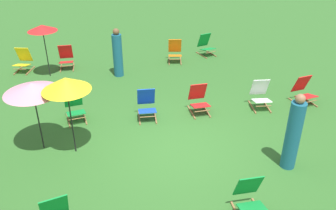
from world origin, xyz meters
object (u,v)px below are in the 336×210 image
object	(u,v)px
deckchair_4	(260,95)
deckchair_8	(75,107)
umbrella_0	(32,88)
deckchair_2	(304,91)
deckchair_7	(66,58)
deckchair_5	(199,100)
deckchair_0	(23,61)
umbrella_1	(66,84)
deckchair_6	(250,199)
deckchair_12	(206,45)
deckchair_9	(147,105)
person_0	(293,134)
deckchair_10	(175,52)
person_1	(118,54)
umbrella_2	(42,28)

from	to	relation	value
deckchair_4	deckchair_8	distance (m)	5.23
umbrella_0	deckchair_4	bearing A→B (deg)	8.74
deckchair_2	deckchair_7	xyz separation A→B (m)	(-6.98, 4.09, 0.00)
deckchair_7	deckchair_5	bearing A→B (deg)	-46.24
deckchair_0	umbrella_1	world-z (taller)	umbrella_1
deckchair_0	deckchair_6	size ratio (longest dim) A/B	1.03
deckchair_12	deckchair_2	bearing A→B (deg)	-86.21
deckchair_6	deckchair_7	world-z (taller)	same
deckchair_9	deckchair_12	bearing A→B (deg)	59.01
deckchair_6	deckchair_12	distance (m)	8.41
deckchair_4	umbrella_0	distance (m)	6.15
deckchair_6	person_0	bearing A→B (deg)	39.89
deckchair_2	deckchair_9	size ratio (longest dim) A/B	1.00
deckchair_0	deckchair_8	size ratio (longest dim) A/B	1.03
deckchair_7	deckchair_6	bearing A→B (deg)	-64.91
deckchair_10	person_1	distance (m)	2.40
deckchair_9	deckchair_7	bearing A→B (deg)	123.63
deckchair_2	umbrella_1	distance (m)	6.79
deckchair_6	deckchair_0	bearing A→B (deg)	123.19
deckchair_9	deckchair_12	xyz separation A→B (m)	(2.96, 4.33, 0.00)
umbrella_1	umbrella_0	bearing A→B (deg)	158.40
deckchair_8	umbrella_0	xyz separation A→B (m)	(-0.73, -1.23, 1.23)
deckchair_12	deckchair_7	bearing A→B (deg)	166.18
umbrella_1	person_1	bearing A→B (deg)	72.33
deckchair_2	deckchair_6	bearing A→B (deg)	-140.66
deckchair_7	umbrella_0	distance (m)	5.15
deckchair_2	deckchair_6	xyz separation A→B (m)	(-3.28, -3.86, 0.00)
deckchair_6	umbrella_0	size ratio (longest dim) A/B	0.48
deckchair_9	deckchair_10	world-z (taller)	same
deckchair_5	deckchair_10	bearing A→B (deg)	86.10
deckchair_9	umbrella_0	bearing A→B (deg)	-156.55
deckchair_8	umbrella_0	bearing A→B (deg)	-129.73
umbrella_2	deckchair_0	bearing A→B (deg)	144.56
umbrella_1	person_1	distance (m)	4.55
deckchair_5	deckchair_0	bearing A→B (deg)	141.11
umbrella_0	umbrella_2	xyz separation A→B (m)	(-0.22, 4.35, 0.08)
deckchair_0	deckchair_5	distance (m)	6.65
deckchair_12	umbrella_0	xyz separation A→B (m)	(-5.62, -5.30, 1.23)
deckchair_0	deckchair_9	bearing A→B (deg)	-31.63
deckchair_2	person_0	size ratio (longest dim) A/B	0.46
deckchair_0	umbrella_2	xyz separation A→B (m)	(0.93, -0.66, 1.31)
deckchair_0	deckchair_10	bearing A→B (deg)	13.45
deckchair_8	umbrella_1	world-z (taller)	umbrella_1
person_1	deckchair_12	bearing A→B (deg)	163.92
person_1	deckchair_8	bearing A→B (deg)	25.48
deckchair_7	deckchair_9	bearing A→B (deg)	-59.69
deckchair_0	person_1	distance (m)	3.46
deckchair_8	deckchair_9	bearing A→B (deg)	-16.93
deckchair_12	deckchair_9	bearing A→B (deg)	-141.54
deckchair_5	deckchair_2	bearing A→B (deg)	-3.17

